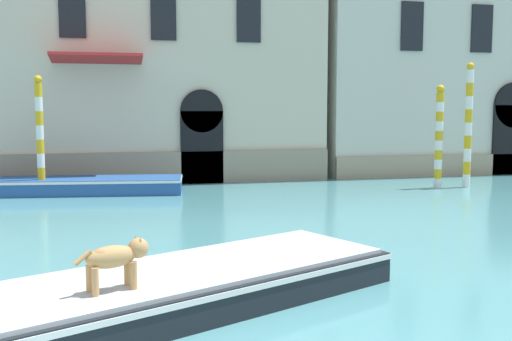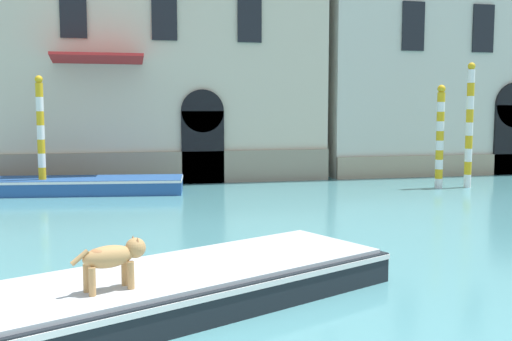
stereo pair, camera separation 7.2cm
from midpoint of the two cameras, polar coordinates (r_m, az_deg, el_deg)
palazzo_right at (r=30.64m, az=20.23°, el=13.03°), size 15.87×6.13×13.63m
boat_foreground at (r=8.70m, az=-9.65°, el=-11.31°), size 7.84×5.16×0.54m
dog_on_deck at (r=7.91m, az=-13.13°, el=-8.00°), size 0.94×0.53×0.66m
boat_moored_near_palazzo at (r=20.92m, az=-16.24°, el=-1.35°), size 6.96×2.74×0.52m
mooring_pole_0 at (r=20.72m, az=-19.71°, el=3.18°), size 0.25×0.25×3.90m
mooring_pole_1 at (r=22.74m, az=19.75°, el=4.10°), size 0.27×0.27×4.45m
mooring_pole_5 at (r=22.25m, az=17.21°, el=3.14°), size 0.28×0.28×3.66m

